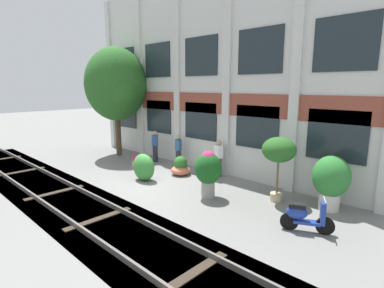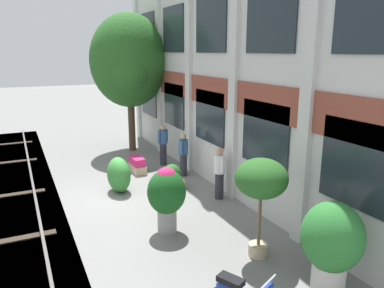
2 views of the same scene
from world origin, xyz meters
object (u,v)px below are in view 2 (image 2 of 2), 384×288
potted_plant_terracotta_small (261,182)px  potted_plant_ribbed_drum (167,193)px  potted_plant_wide_bowl (172,179)px  resident_near_plants (220,172)px  potted_plant_square_trough (137,165)px  resident_by_doorway (163,143)px  resident_watching_tracks (183,153)px  potted_plant_fluted_column (332,241)px  broadleaf_tree (129,63)px  topiary_hedge (119,175)px

potted_plant_terracotta_small → potted_plant_ribbed_drum: potted_plant_terracotta_small is taller
potted_plant_wide_bowl → resident_near_plants: size_ratio=0.54×
potted_plant_square_trough → resident_by_doorway: bearing=109.4°
resident_watching_tracks → resident_by_doorway: bearing=-45.7°
potted_plant_square_trough → potted_plant_fluted_column: bearing=7.5°
resident_by_doorway → resident_near_plants: size_ratio=1.01×
broadleaf_tree → topiary_hedge: size_ratio=5.29×
broadleaf_tree → resident_near_plants: (6.65, 0.70, -3.00)m
potted_plant_terracotta_small → resident_near_plants: (-3.21, 0.85, -0.86)m
potted_plant_ribbed_drum → potted_plant_terracotta_small: bearing=36.2°
potted_plant_fluted_column → resident_by_doorway: size_ratio=1.09×
potted_plant_wide_bowl → resident_by_doorway: resident_by_doorway is taller
broadleaf_tree → potted_plant_terracotta_small: bearing=-0.8°
potted_plant_square_trough → resident_watching_tracks: (1.13, 1.37, 0.56)m
topiary_hedge → potted_plant_square_trough: bearing=146.1°
broadleaf_tree → potted_plant_ribbed_drum: 8.60m
potted_plant_square_trough → potted_plant_wide_bowl: bearing=12.2°
resident_watching_tracks → topiary_hedge: resident_watching_tracks is taller
broadleaf_tree → potted_plant_square_trough: bearing=-13.8°
resident_near_plants → potted_plant_ribbed_drum: bearing=36.5°
potted_plant_square_trough → resident_by_doorway: size_ratio=0.62×
potted_plant_fluted_column → topiary_hedge: size_ratio=1.56×
resident_watching_tracks → topiary_hedge: size_ratio=1.38×
resident_near_plants → potted_plant_square_trough: bearing=-61.7°
potted_plant_wide_bowl → resident_watching_tracks: (-1.08, 0.89, 0.48)m
potted_plant_wide_bowl → resident_watching_tracks: size_ratio=0.56×
potted_plant_ribbed_drum → potted_plant_fluted_column: bearing=28.4°
resident_near_plants → topiary_hedge: 3.20m
potted_plant_square_trough → resident_near_plants: 3.88m
topiary_hedge → resident_watching_tracks: bearing=102.1°
potted_plant_wide_bowl → resident_watching_tracks: resident_watching_tracks is taller
resident_by_doorway → resident_watching_tracks: bearing=159.8°
broadleaf_tree → resident_by_doorway: (2.69, 0.44, -2.99)m
potted_plant_ribbed_drum → resident_near_plants: size_ratio=1.05×
potted_plant_ribbed_drum → resident_watching_tracks: potted_plant_ribbed_drum is taller
resident_watching_tracks → resident_near_plants: 2.41m
potted_plant_square_trough → potted_plant_ribbed_drum: (4.86, -0.76, 0.75)m
potted_plant_terracotta_small → topiary_hedge: 5.50m
potted_plant_square_trough → potted_plant_terracotta_small: bearing=5.2°
resident_watching_tracks → resident_near_plants: resident_near_plants is taller
resident_near_plants → topiary_hedge: (-1.88, -2.58, -0.29)m
resident_by_doorway → resident_near_plants: 3.97m
potted_plant_fluted_column → topiary_hedge: 7.02m
broadleaf_tree → resident_by_doorway: size_ratio=3.69×
potted_plant_ribbed_drum → resident_by_doorway: (-5.29, 1.97, -0.16)m
potted_plant_terracotta_small → resident_by_doorway: potted_plant_terracotta_small is taller
potted_plant_wide_bowl → potted_plant_ribbed_drum: bearing=-25.0°
resident_watching_tracks → resident_near_plants: (2.41, 0.10, 0.03)m
potted_plant_ribbed_drum → topiary_hedge: (-3.20, -0.35, -0.46)m
resident_by_doorway → potted_plant_fluted_column: bearing=153.1°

